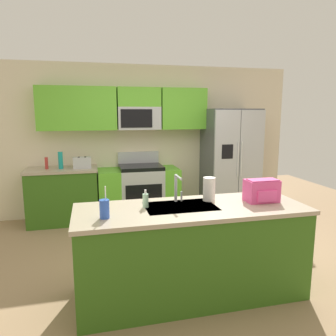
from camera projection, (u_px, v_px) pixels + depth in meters
ground_plane at (183, 260)px, 3.93m from camera, size 9.00×9.00×0.00m
kitchen_wall_unit at (142, 131)px, 5.63m from camera, size 5.20×0.43×2.60m
back_counter at (63, 195)px, 5.22m from camera, size 1.12×0.63×0.90m
range_oven at (139, 192)px, 5.51m from camera, size 1.36×0.61×1.10m
refrigerator at (230, 161)px, 5.75m from camera, size 0.90×0.76×1.85m
island_counter at (191, 251)px, 3.13m from camera, size 2.21×0.80×0.90m
toaster at (82, 163)px, 5.15m from camera, size 0.28×0.16×0.18m
pepper_mill at (47, 163)px, 5.07m from camera, size 0.05×0.05×0.19m
bottle_teal at (61, 160)px, 5.09m from camera, size 0.07×0.07×0.27m
sink_faucet at (177, 186)px, 3.19m from camera, size 0.08×0.21×0.28m
drink_cup_blue at (104, 209)px, 2.72m from camera, size 0.08×0.08×0.28m
soap_dispenser at (146, 200)px, 3.03m from camera, size 0.06×0.06×0.17m
paper_towel_roll at (209, 189)px, 3.26m from camera, size 0.12×0.12×0.24m
backpack at (262, 190)px, 3.22m from camera, size 0.32×0.22×0.23m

